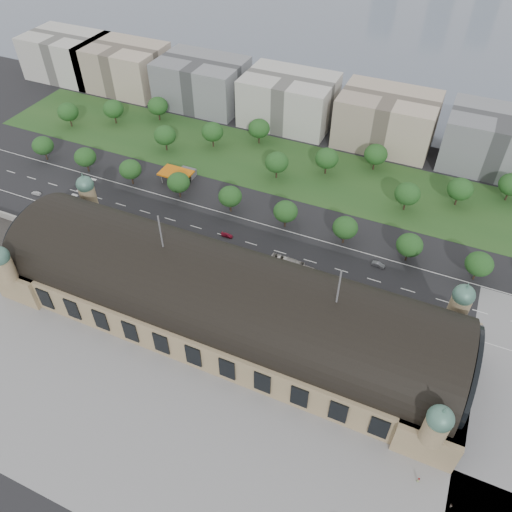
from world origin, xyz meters
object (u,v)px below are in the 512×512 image
at_px(parked_car_6, 189,258).
at_px(bus_west, 233,257).
at_px(parked_car_4, 150,245).
at_px(traffic_car_2, 94,212).
at_px(parked_car_1, 113,233).
at_px(petrol_station, 182,173).
at_px(traffic_car_0, 36,193).
at_px(parked_car_3, 133,239).
at_px(traffic_car_6, 463,321).
at_px(parked_car_2, 103,223).
at_px(traffic_car_3, 227,235).
at_px(bus_mid, 305,271).
at_px(pedestrian_2, 451,506).
at_px(parked_car_5, 186,255).
at_px(traffic_car_4, 311,271).
at_px(bus_east, 287,263).
at_px(parked_car_0, 124,229).
at_px(traffic_car_5, 378,265).
at_px(pedestrian_0, 418,480).

height_order(parked_car_6, bus_west, bus_west).
bearing_deg(parked_car_4, traffic_car_2, -126.50).
bearing_deg(parked_car_1, petrol_station, 134.26).
height_order(traffic_car_0, parked_car_3, parked_car_3).
xyz_separation_m(traffic_car_6, parked_car_2, (-138.27, -6.53, -0.13)).
bearing_deg(parked_car_3, bus_west, 69.36).
height_order(petrol_station, parked_car_2, petrol_station).
distance_m(traffic_car_3, parked_car_1, 44.68).
bearing_deg(traffic_car_0, bus_mid, 84.88).
bearing_deg(parked_car_2, parked_car_4, 57.19).
distance_m(parked_car_1, pedestrian_2, 144.79).
relative_size(traffic_car_3, parked_car_5, 0.80).
bearing_deg(traffic_car_3, petrol_station, 51.39).
height_order(parked_car_3, bus_west, bus_west).
bearing_deg(parked_car_6, traffic_car_6, 56.44).
xyz_separation_m(parked_car_4, pedestrian_2, (118.57, -50.67, 0.14)).
relative_size(traffic_car_4, parked_car_6, 0.93).
bearing_deg(pedestrian_2, parked_car_6, 56.30).
xyz_separation_m(parked_car_4, bus_mid, (58.89, 9.61, 1.13)).
distance_m(parked_car_1, bus_east, 69.62).
bearing_deg(traffic_car_2, parked_car_6, 89.27).
bearing_deg(bus_west, parked_car_3, 93.02).
height_order(traffic_car_6, bus_west, bus_west).
xyz_separation_m(traffic_car_2, pedestrian_2, (150.50, -58.21, -0.01)).
distance_m(traffic_car_3, parked_car_6, 18.38).
distance_m(petrol_station, parked_car_1, 44.71).
bearing_deg(bus_west, petrol_station, 43.27).
relative_size(traffic_car_0, traffic_car_4, 0.98).
bearing_deg(parked_car_0, traffic_car_5, 67.84).
height_order(traffic_car_6, bus_east, bus_east).
height_order(traffic_car_4, parked_car_1, traffic_car_4).
xyz_separation_m(parked_car_2, bus_west, (56.72, 2.37, 1.04)).
xyz_separation_m(petrol_station, parked_car_1, (-5.68, -44.28, -2.31)).
bearing_deg(pedestrian_0, parked_car_2, 170.56).
relative_size(parked_car_2, bus_west, 0.38).
bearing_deg(pedestrian_0, traffic_car_0, 173.50).
height_order(traffic_car_4, bus_west, bus_west).
relative_size(traffic_car_0, pedestrian_0, 2.39).
bearing_deg(traffic_car_5, pedestrian_0, -153.29).
relative_size(traffic_car_3, parked_car_6, 0.97).
bearing_deg(parked_car_5, traffic_car_5, 75.76).
distance_m(petrol_station, parked_car_4, 45.78).
distance_m(parked_car_3, parked_car_5, 23.03).
distance_m(traffic_car_2, bus_west, 64.21).
distance_m(traffic_car_6, bus_mid, 54.92).
height_order(petrol_station, parked_car_1, petrol_station).
relative_size(traffic_car_6, bus_east, 0.46).
distance_m(traffic_car_0, traffic_car_2, 30.88).
bearing_deg(parked_car_6, petrol_station, 173.30).
xyz_separation_m(traffic_car_4, pedestrian_0, (49.62, -59.52, 0.16)).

